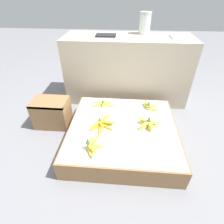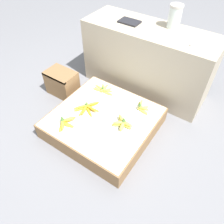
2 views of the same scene
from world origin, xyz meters
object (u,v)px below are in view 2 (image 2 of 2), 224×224
banana_bunch_middle_left (87,108)px  foam_tray_white (206,44)px  banana_bunch_back_left (104,89)px  banana_bunch_middle_midleft (122,123)px  banana_bunch_front_left (65,123)px  glass_jar (175,16)px  banana_bunch_back_midleft (142,107)px  wooden_crate (62,83)px

banana_bunch_middle_left → foam_tray_white: 1.22m
banana_bunch_back_left → banana_bunch_middle_midleft: bearing=-35.2°
banana_bunch_front_left → banana_bunch_middle_midleft: bearing=33.2°
banana_bunch_middle_midleft → glass_jar: bearing=91.8°
banana_bunch_back_left → banana_bunch_back_midleft: banana_bunch_back_midleft is taller
banana_bunch_front_left → banana_bunch_back_left: size_ratio=0.86×
banana_bunch_middle_midleft → foam_tray_white: (0.34, 0.79, 0.53)m
glass_jar → wooden_crate: bearing=-140.1°
banana_bunch_middle_left → banana_bunch_front_left: bearing=-98.7°
banana_bunch_back_left → foam_tray_white: foam_tray_white is taller
banana_bunch_front_left → glass_jar: 1.43m
wooden_crate → banana_bunch_front_left: (0.49, -0.47, 0.07)m
wooden_crate → banana_bunch_middle_midleft: 0.95m
wooden_crate → banana_bunch_front_left: 0.68m
glass_jar → banana_bunch_middle_left: bearing=-111.0°
banana_bunch_back_midleft → banana_bunch_back_left: bearing=178.4°
banana_bunch_middle_midleft → banana_bunch_back_midleft: banana_bunch_middle_midleft is taller
banana_bunch_front_left → foam_tray_white: 1.43m
foam_tray_white → wooden_crate: bearing=-154.6°
banana_bunch_front_left → banana_bunch_middle_midleft: (0.43, 0.28, 0.00)m
wooden_crate → banana_bunch_front_left: size_ratio=1.57×
banana_bunch_middle_left → glass_jar: (0.36, 0.95, 0.64)m
banana_bunch_back_midleft → glass_jar: size_ratio=0.76×
wooden_crate → glass_jar: bearing=39.9°
glass_jar → foam_tray_white: 0.41m
banana_bunch_middle_midleft → banana_bunch_back_left: banana_bunch_middle_midleft is taller
banana_bunch_front_left → banana_bunch_middle_left: banana_bunch_front_left is taller
banana_bunch_front_left → foam_tray_white: size_ratio=1.00×
banana_bunch_back_left → banana_bunch_front_left: bearing=-91.1°
banana_bunch_front_left → glass_jar: bearing=71.6°
banana_bunch_middle_left → banana_bunch_back_midleft: bearing=34.7°
wooden_crate → glass_jar: glass_jar is taller
banana_bunch_front_left → banana_bunch_middle_midleft: size_ratio=1.14×
banana_bunch_middle_midleft → banana_bunch_back_left: size_ratio=0.76×
wooden_crate → banana_bunch_back_left: 0.52m
glass_jar → foam_tray_white: (0.37, -0.15, -0.10)m
banana_bunch_back_midleft → glass_jar: (-0.07, 0.65, 0.64)m
banana_bunch_back_left → glass_jar: glass_jar is taller
banana_bunch_front_left → banana_bunch_back_left: (0.01, 0.58, -0.01)m
banana_bunch_back_midleft → glass_jar: 0.91m
banana_bunch_back_left → banana_bunch_back_midleft: bearing=-1.6°
wooden_crate → banana_bunch_back_left: (0.50, 0.11, 0.06)m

